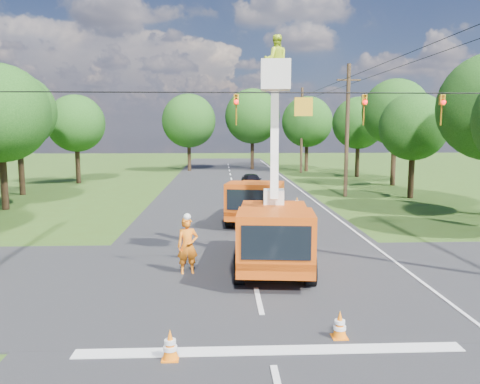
{
  "coord_description": "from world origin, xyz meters",
  "views": [
    {
      "loc": [
        -1.12,
        -13.37,
        5.11
      ],
      "look_at": [
        -0.34,
        5.39,
        2.6
      ],
      "focal_mm": 35.0,
      "sensor_mm": 36.0,
      "label": 1
    }
  ],
  "objects_px": {
    "pole_right_far": "(302,130)",
    "tree_right_e": "(358,123)",
    "second_truck": "(256,199)",
    "distant_car": "(252,181)",
    "tree_left_e": "(18,112)",
    "pole_right_mid": "(347,130)",
    "traffic_cone_2": "(259,234)",
    "tree_far_c": "(307,122)",
    "bucket_truck": "(274,221)",
    "ground_worker": "(188,246)",
    "traffic_cone_3": "(304,219)",
    "tree_far_b": "(252,116)",
    "tree_far_a": "(189,121)",
    "tree_right_d": "(395,112)",
    "tree_left_f": "(76,124)",
    "traffic_cone_0": "(170,345)",
    "traffic_cone_6": "(297,202)",
    "traffic_cone_1": "(340,325)",
    "tree_right_c": "(414,127)"
  },
  "relations": [
    {
      "from": "pole_right_far",
      "to": "tree_right_e",
      "type": "distance_m",
      "value": 7.32
    },
    {
      "from": "second_truck",
      "to": "distant_car",
      "type": "xyz_separation_m",
      "value": [
        0.82,
        15.48,
        -0.62
      ]
    },
    {
      "from": "second_truck",
      "to": "tree_left_e",
      "type": "bearing_deg",
      "value": 159.34
    },
    {
      "from": "tree_left_e",
      "to": "pole_right_mid",
      "type": "bearing_deg",
      "value": -4.52
    },
    {
      "from": "traffic_cone_2",
      "to": "tree_far_c",
      "type": "height_order",
      "value": "tree_far_c"
    },
    {
      "from": "second_truck",
      "to": "bucket_truck",
      "type": "bearing_deg",
      "value": -76.98
    },
    {
      "from": "ground_worker",
      "to": "tree_far_c",
      "type": "bearing_deg",
      "value": 62.91
    },
    {
      "from": "traffic_cone_3",
      "to": "tree_far_b",
      "type": "distance_m",
      "value": 36.49
    },
    {
      "from": "tree_right_e",
      "to": "second_truck",
      "type": "bearing_deg",
      "value": -117.6
    },
    {
      "from": "second_truck",
      "to": "tree_far_b",
      "type": "distance_m",
      "value": 35.27
    },
    {
      "from": "ground_worker",
      "to": "tree_far_a",
      "type": "distance_m",
      "value": 42.57
    },
    {
      "from": "second_truck",
      "to": "ground_worker",
      "type": "bearing_deg",
      "value": -95.53
    },
    {
      "from": "bucket_truck",
      "to": "distant_car",
      "type": "bearing_deg",
      "value": 93.8
    },
    {
      "from": "tree_far_b",
      "to": "second_truck",
      "type": "bearing_deg",
      "value": -93.53
    },
    {
      "from": "pole_right_far",
      "to": "tree_right_d",
      "type": "height_order",
      "value": "pole_right_far"
    },
    {
      "from": "second_truck",
      "to": "pole_right_mid",
      "type": "bearing_deg",
      "value": 64.96
    },
    {
      "from": "tree_left_f",
      "to": "tree_right_e",
      "type": "distance_m",
      "value": 29.03
    },
    {
      "from": "distant_car",
      "to": "traffic_cone_0",
      "type": "xyz_separation_m",
      "value": [
        -3.93,
        -31.19,
        -0.28
      ]
    },
    {
      "from": "distant_car",
      "to": "traffic_cone_0",
      "type": "height_order",
      "value": "distant_car"
    },
    {
      "from": "traffic_cone_6",
      "to": "pole_right_far",
      "type": "distance_m",
      "value": 26.0
    },
    {
      "from": "pole_right_mid",
      "to": "tree_left_f",
      "type": "distance_m",
      "value": 25.36
    },
    {
      "from": "ground_worker",
      "to": "traffic_cone_1",
      "type": "relative_size",
      "value": 2.88
    },
    {
      "from": "distant_car",
      "to": "traffic_cone_2",
      "type": "distance_m",
      "value": 20.19
    },
    {
      "from": "traffic_cone_2",
      "to": "pole_right_far",
      "type": "relative_size",
      "value": 0.07
    },
    {
      "from": "pole_right_mid",
      "to": "tree_left_f",
      "type": "xyz_separation_m",
      "value": [
        -23.3,
        10.0,
        0.58
      ]
    },
    {
      "from": "tree_left_e",
      "to": "ground_worker",
      "type": "bearing_deg",
      "value": -55.59
    },
    {
      "from": "tree_far_a",
      "to": "ground_worker",
      "type": "bearing_deg",
      "value": -86.34
    },
    {
      "from": "distant_car",
      "to": "tree_right_e",
      "type": "bearing_deg",
      "value": 29.73
    },
    {
      "from": "traffic_cone_6",
      "to": "ground_worker",
      "type": "bearing_deg",
      "value": -113.89
    },
    {
      "from": "tree_far_a",
      "to": "tree_far_c",
      "type": "height_order",
      "value": "tree_far_a"
    },
    {
      "from": "tree_right_e",
      "to": "distant_car",
      "type": "bearing_deg",
      "value": -142.57
    },
    {
      "from": "tree_right_c",
      "to": "ground_worker",
      "type": "bearing_deg",
      "value": -130.47
    },
    {
      "from": "traffic_cone_2",
      "to": "bucket_truck",
      "type": "bearing_deg",
      "value": -86.92
    },
    {
      "from": "pole_right_far",
      "to": "tree_left_e",
      "type": "xyz_separation_m",
      "value": [
        -25.3,
        -18.0,
        1.38
      ]
    },
    {
      "from": "traffic_cone_0",
      "to": "tree_far_c",
      "type": "xyz_separation_m",
      "value": [
        11.76,
        47.48,
        5.7
      ]
    },
    {
      "from": "second_truck",
      "to": "distant_car",
      "type": "relative_size",
      "value": 1.81
    },
    {
      "from": "distant_car",
      "to": "traffic_cone_0",
      "type": "relative_size",
      "value": 5.31
    },
    {
      "from": "pole_right_mid",
      "to": "tree_right_d",
      "type": "bearing_deg",
      "value": 48.01
    },
    {
      "from": "tree_right_c",
      "to": "tree_right_d",
      "type": "height_order",
      "value": "tree_right_d"
    },
    {
      "from": "tree_far_a",
      "to": "tree_left_f",
      "type": "bearing_deg",
      "value": -127.01
    },
    {
      "from": "traffic_cone_0",
      "to": "pole_right_far",
      "type": "distance_m",
      "value": 46.97
    },
    {
      "from": "traffic_cone_0",
      "to": "tree_left_e",
      "type": "relative_size",
      "value": 0.08
    },
    {
      "from": "traffic_cone_0",
      "to": "tree_far_c",
      "type": "relative_size",
      "value": 0.08
    },
    {
      "from": "tree_left_f",
      "to": "second_truck",
      "type": "bearing_deg",
      "value": -51.62
    },
    {
      "from": "traffic_cone_6",
      "to": "bucket_truck",
      "type": "bearing_deg",
      "value": -102.84
    },
    {
      "from": "traffic_cone_2",
      "to": "pole_right_mid",
      "type": "height_order",
      "value": "pole_right_mid"
    },
    {
      "from": "tree_right_d",
      "to": "traffic_cone_3",
      "type": "bearing_deg",
      "value": -122.63
    },
    {
      "from": "tree_far_c",
      "to": "second_truck",
      "type": "bearing_deg",
      "value": -105.23
    },
    {
      "from": "traffic_cone_1",
      "to": "tree_far_b",
      "type": "distance_m",
      "value": 50.0
    },
    {
      "from": "second_truck",
      "to": "tree_right_c",
      "type": "height_order",
      "value": "tree_right_c"
    }
  ]
}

